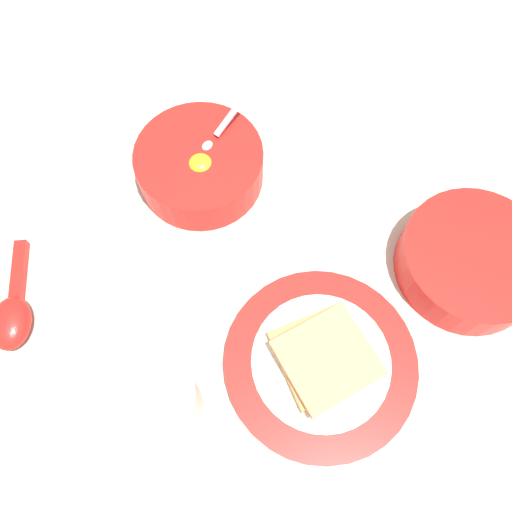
{
  "coord_description": "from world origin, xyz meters",
  "views": [
    {
      "loc": [
        0.23,
        0.08,
        0.54
      ],
      "look_at": [
        0.03,
        -0.04,
        0.02
      ],
      "focal_mm": 35.0,
      "sensor_mm": 36.0,
      "label": 1
    }
  ],
  "objects_px": {
    "egg_bowl": "(200,165)",
    "toast_sandwich": "(325,357)",
    "congee_bowl": "(472,260)",
    "toast_plate": "(320,362)",
    "soup_spoon": "(12,315)",
    "drinking_cup": "(163,402)"
  },
  "relations": [
    {
      "from": "toast_plate",
      "to": "congee_bowl",
      "type": "height_order",
      "value": "congee_bowl"
    },
    {
      "from": "soup_spoon",
      "to": "congee_bowl",
      "type": "relative_size",
      "value": 0.75
    },
    {
      "from": "soup_spoon",
      "to": "congee_bowl",
      "type": "height_order",
      "value": "congee_bowl"
    },
    {
      "from": "soup_spoon",
      "to": "toast_sandwich",
      "type": "bearing_deg",
      "value": 114.05
    },
    {
      "from": "egg_bowl",
      "to": "soup_spoon",
      "type": "relative_size",
      "value": 1.31
    },
    {
      "from": "toast_plate",
      "to": "soup_spoon",
      "type": "xyz_separation_m",
      "value": [
        0.14,
        -0.31,
        0.0
      ]
    },
    {
      "from": "egg_bowl",
      "to": "soup_spoon",
      "type": "distance_m",
      "value": 0.27
    },
    {
      "from": "soup_spoon",
      "to": "congee_bowl",
      "type": "bearing_deg",
      "value": 129.11
    },
    {
      "from": "toast_plate",
      "to": "toast_sandwich",
      "type": "bearing_deg",
      "value": 157.59
    },
    {
      "from": "egg_bowl",
      "to": "toast_plate",
      "type": "relative_size",
      "value": 0.77
    },
    {
      "from": "toast_sandwich",
      "to": "soup_spoon",
      "type": "distance_m",
      "value": 0.34
    },
    {
      "from": "toast_plate",
      "to": "congee_bowl",
      "type": "bearing_deg",
      "value": 155.06
    },
    {
      "from": "toast_plate",
      "to": "congee_bowl",
      "type": "relative_size",
      "value": 1.26
    },
    {
      "from": "egg_bowl",
      "to": "toast_plate",
      "type": "distance_m",
      "value": 0.28
    },
    {
      "from": "toast_plate",
      "to": "drinking_cup",
      "type": "relative_size",
      "value": 2.38
    },
    {
      "from": "egg_bowl",
      "to": "congee_bowl",
      "type": "xyz_separation_m",
      "value": [
        -0.06,
        0.33,
        -0.0
      ]
    },
    {
      "from": "egg_bowl",
      "to": "soup_spoon",
      "type": "xyz_separation_m",
      "value": [
        0.26,
        -0.07,
        -0.01
      ]
    },
    {
      "from": "congee_bowl",
      "to": "toast_plate",
      "type": "bearing_deg",
      "value": -24.94
    },
    {
      "from": "egg_bowl",
      "to": "toast_sandwich",
      "type": "height_order",
      "value": "egg_bowl"
    },
    {
      "from": "egg_bowl",
      "to": "toast_sandwich",
      "type": "bearing_deg",
      "value": 62.99
    },
    {
      "from": "soup_spoon",
      "to": "drinking_cup",
      "type": "xyz_separation_m",
      "value": [
        -0.01,
        0.2,
        0.03
      ]
    },
    {
      "from": "egg_bowl",
      "to": "congee_bowl",
      "type": "height_order",
      "value": "egg_bowl"
    }
  ]
}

